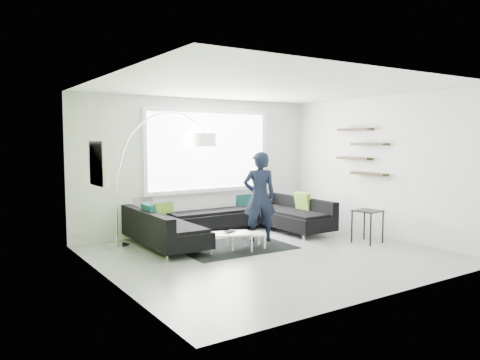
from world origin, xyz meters
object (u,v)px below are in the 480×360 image
Objects in this scene: arc_lamp at (116,179)px; person at (259,197)px; laptop at (232,232)px; sectional_sofa at (229,220)px; coffee_table at (238,241)px; side_table at (367,227)px.

person is at bearing -28.73° from arc_lamp.
laptop is at bearing 45.12° from person.
sectional_sofa is 1.09m from laptop.
person is (0.70, 0.33, 0.70)m from coffee_table.
side_table reaches higher than laptop.
side_table is at bearing -2.82° from coffee_table.
side_table is 1.67× the size of laptop.
coffee_table is 1.58× the size of side_table.
side_table is at bearing 167.57° from person.
side_table is (4.07, -2.21, -0.93)m from arc_lamp.
sectional_sofa is 10.12× the size of laptop.
sectional_sofa is 2.19× the size of person.
sectional_sofa is 1.08m from coffee_table.
laptop is (-2.44, 0.91, 0.02)m from side_table.
side_table is (1.90, -1.86, -0.05)m from sectional_sofa.
side_table is 0.36× the size of person.
person reaches higher than laptop.
person is at bearing -66.50° from sectional_sofa.
arc_lamp is (-1.74, 1.32, 1.08)m from coffee_table.
sectional_sofa is 3.83× the size of coffee_table.
arc_lamp is 1.44× the size of person.
laptop is at bearing -119.13° from sectional_sofa.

